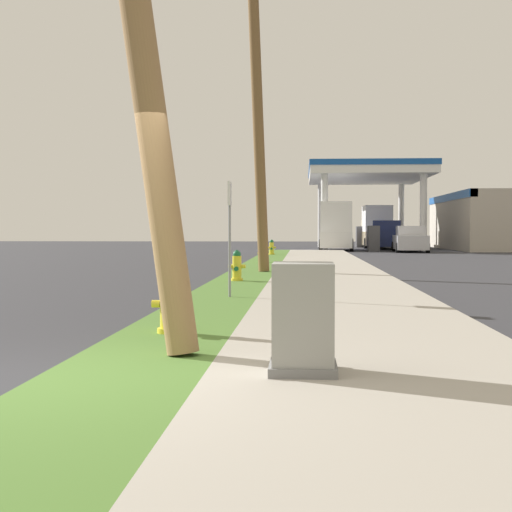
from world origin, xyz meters
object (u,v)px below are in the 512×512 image
object	(u,v)px
utility_cabinet	(303,322)
truck_white_at_far_bay	(337,228)
fire_hydrant_third	(263,254)
street_sign_post	(230,214)
fire_hydrant_nearest	(169,306)
truck_tan_on_apron	(376,228)
utility_pole_midground	(258,109)
car_silver_by_near_pump	(410,240)
fire_hydrant_fourth	(272,248)
fire_hydrant_second	(237,267)
truck_navy_at_forecourt	(386,236)

from	to	relation	value
utility_cabinet	truck_white_at_far_bay	size ratio (longest dim) A/B	0.15
fire_hydrant_third	street_sign_post	bearing A→B (deg)	-89.30
fire_hydrant_third	truck_white_at_far_bay	distance (m)	21.33
fire_hydrant_nearest	truck_tan_on_apron	distance (m)	48.38
street_sign_post	truck_tan_on_apron	distance (m)	43.52
utility_pole_midground	truck_tan_on_apron	xyz separation A→B (m)	(6.75, 34.50, -3.41)
truck_white_at_far_bay	utility_cabinet	bearing A→B (deg)	-92.85
utility_pole_midground	truck_white_at_far_bay	bearing A→B (deg)	82.62
street_sign_post	truck_white_at_far_bay	xyz separation A→B (m)	(3.49, 35.50, -0.15)
truck_tan_on_apron	truck_white_at_far_bay	xyz separation A→B (m)	(-3.25, -7.49, 0.00)
utility_cabinet	car_silver_by_near_pump	size ratio (longest dim) A/B	0.21
fire_hydrant_fourth	utility_cabinet	size ratio (longest dim) A/B	0.78
fire_hydrant_second	fire_hydrant_fourth	bearing A→B (deg)	89.97
fire_hydrant_second	truck_tan_on_apron	distance (m)	39.28
truck_white_at_far_bay	fire_hydrant_third	bearing A→B (deg)	-99.90
fire_hydrant_nearest	truck_navy_at_forecourt	size ratio (longest dim) A/B	0.13
street_sign_post	fire_hydrant_second	bearing A→B (deg)	93.38
street_sign_post	utility_pole_midground	bearing A→B (deg)	90.09
fire_hydrant_third	street_sign_post	xyz separation A→B (m)	(0.18, -14.51, 1.19)
fire_hydrant_third	utility_cabinet	distance (m)	21.82
fire_hydrant_third	car_silver_by_near_pump	world-z (taller)	car_silver_by_near_pump
car_silver_by_near_pump	truck_tan_on_apron	size ratio (longest dim) A/B	0.71
fire_hydrant_second	fire_hydrant_fourth	distance (m)	19.14
truck_navy_at_forecourt	truck_tan_on_apron	distance (m)	4.23
fire_hydrant_third	truck_tan_on_apron	size ratio (longest dim) A/B	0.12
fire_hydrant_second	car_silver_by_near_pump	xyz separation A→B (m)	(8.01, 27.81, 0.28)
utility_cabinet	fire_hydrant_nearest	bearing A→B (deg)	123.82
fire_hydrant_fourth	street_sign_post	bearing A→B (deg)	-89.40
fire_hydrant_fourth	utility_pole_midground	distance (m)	15.65
fire_hydrant_fourth	truck_navy_at_forecourt	size ratio (longest dim) A/B	0.13
utility_cabinet	street_sign_post	world-z (taller)	street_sign_post
car_silver_by_near_pump	truck_navy_at_forecourt	xyz separation A→B (m)	(-0.73, 6.65, 0.19)
utility_pole_midground	truck_tan_on_apron	bearing A→B (deg)	78.93
fire_hydrant_fourth	car_silver_by_near_pump	bearing A→B (deg)	47.32
fire_hydrant_nearest	street_sign_post	size ratio (longest dim) A/B	0.35
fire_hydrant_third	utility_pole_midground	distance (m)	7.48
utility_cabinet	truck_navy_at_forecourt	size ratio (longest dim) A/B	0.17
utility_cabinet	street_sign_post	distance (m)	7.47
utility_cabinet	truck_tan_on_apron	size ratio (longest dim) A/B	0.15
fire_hydrant_nearest	utility_pole_midground	xyz separation A→B (m)	(0.23, 13.36, 4.45)
fire_hydrant_fourth	truck_white_at_far_bay	xyz separation A→B (m)	(3.73, 12.01, 1.04)
truck_white_at_far_bay	truck_navy_at_forecourt	bearing A→B (deg)	43.17
utility_cabinet	truck_white_at_far_bay	bearing A→B (deg)	87.15
car_silver_by_near_pump	street_sign_post	bearing A→B (deg)	-103.55
fire_hydrant_nearest	fire_hydrant_second	xyz separation A→B (m)	(-0.01, 9.22, 0.00)
fire_hydrant_second	fire_hydrant_third	xyz separation A→B (m)	(0.08, 10.15, 0.00)
truck_tan_on_apron	fire_hydrant_fourth	bearing A→B (deg)	-109.69
fire_hydrant_third	truck_navy_at_forecourt	world-z (taller)	truck_navy_at_forecourt
truck_navy_at_forecourt	fire_hydrant_nearest	bearing A→B (deg)	-99.44
street_sign_post	truck_tan_on_apron	size ratio (longest dim) A/B	0.33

